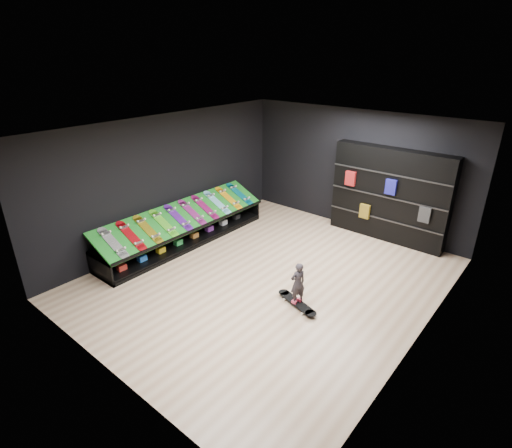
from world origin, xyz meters
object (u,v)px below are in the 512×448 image
Objects in this scene: floor_skateboard at (297,304)px; child at (297,291)px; back_shelving at (389,195)px; display_rack at (185,233)px.

child is (0.00, 0.00, 0.29)m from floor_skateboard.
child is (-0.02, -3.76, -0.79)m from back_shelving.
display_rack is at bearing -137.09° from back_shelving.
back_shelving reaches higher than floor_skateboard.
back_shelving is 5.81× the size of child.
display_rack is 3.57m from child.
back_shelving reaches higher than child.
child reaches higher than floor_skateboard.
back_shelving is (3.57, 3.32, 0.87)m from display_rack.
child reaches higher than display_rack.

